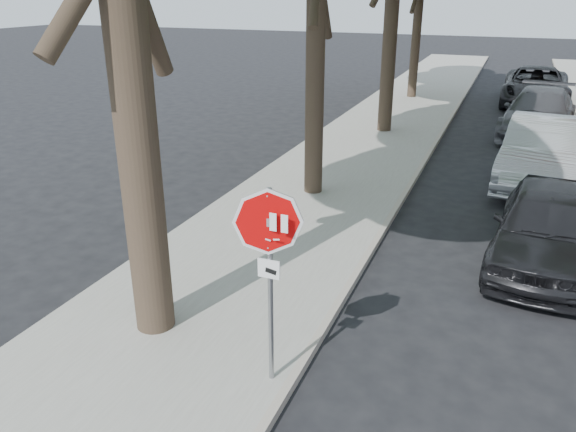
# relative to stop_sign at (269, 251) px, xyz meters

# --- Properties ---
(ground) EXTENTS (120.00, 120.00, 0.00)m
(ground) POSITION_rel_stop_sign_xyz_m (0.70, 0.03, -1.95)
(ground) COLOR black
(ground) RESTS_ON ground
(sidewalk_left) EXTENTS (4.00, 55.00, 0.12)m
(sidewalk_left) POSITION_rel_stop_sign_xyz_m (-1.80, 12.03, -1.89)
(sidewalk_left) COLOR gray
(sidewalk_left) RESTS_ON ground
(curb_left) EXTENTS (0.12, 55.00, 0.13)m
(curb_left) POSITION_rel_stop_sign_xyz_m (0.25, 12.03, -1.88)
(curb_left) COLOR #9E9384
(curb_left) RESTS_ON ground
(stop_sign) EXTENTS (0.76, 0.34, 2.61)m
(stop_sign) POSITION_rel_stop_sign_xyz_m (0.00, 0.00, 0.00)
(stop_sign) COLOR gray
(stop_sign) RESTS_ON sidewalk_left
(car_a) EXTENTS (2.17, 4.52, 1.49)m
(car_a) POSITION_rel_stop_sign_xyz_m (3.30, 5.13, -1.20)
(car_a) COLOR black
(car_a) RESTS_ON ground
(car_b) EXTENTS (2.28, 5.24, 1.68)m
(car_b) POSITION_rel_stop_sign_xyz_m (3.30, 10.16, -1.11)
(car_b) COLOR #B0B3B8
(car_b) RESTS_ON ground
(car_c) EXTENTS (2.77, 5.61, 1.57)m
(car_c) POSITION_rel_stop_sign_xyz_m (3.30, 15.70, -1.16)
(car_c) COLOR #4A4A4F
(car_c) RESTS_ON ground
(car_d) EXTENTS (2.78, 5.85, 1.61)m
(car_d) POSITION_rel_stop_sign_xyz_m (3.25, 21.61, -1.14)
(car_d) COLOR black
(car_d) RESTS_ON ground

